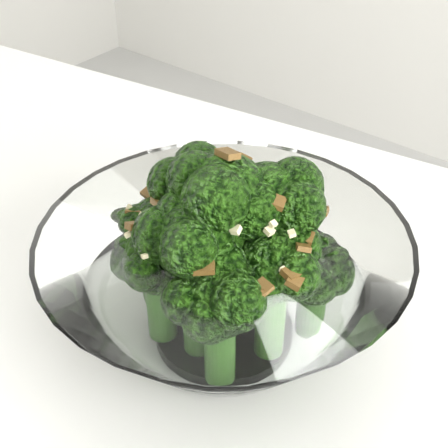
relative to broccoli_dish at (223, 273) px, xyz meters
The scene contains 1 object.
broccoli_dish is the anchor object (origin of this frame).
Camera 1 is at (0.26, -0.08, 1.11)m, focal length 55.00 mm.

